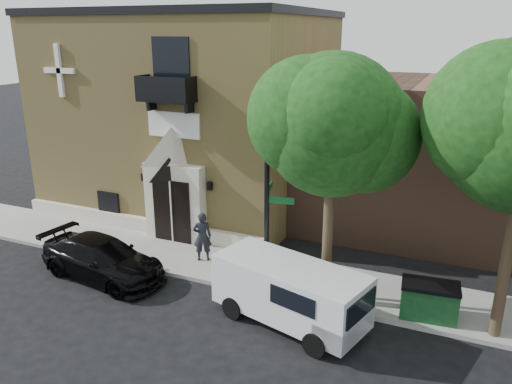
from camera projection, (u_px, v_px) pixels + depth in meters
ground at (161, 274)px, 18.06m from camera, size 120.00×120.00×0.00m
sidewalk at (205, 261)px, 18.97m from camera, size 42.00×3.00×0.15m
church at (194, 110)px, 24.69m from camera, size 12.20×11.01×9.30m
street_tree_left at (333, 124)px, 14.27m from camera, size 4.97×4.38×7.77m
black_sedan at (102, 259)px, 17.65m from camera, size 5.17×2.68×1.43m
cargo_van at (294, 293)px, 14.66m from camera, size 4.97×3.05×1.90m
street_sign at (267, 202)px, 15.91m from camera, size 1.06×0.96×6.09m
fire_hydrant at (330, 291)px, 15.81m from camera, size 0.47×0.38×0.83m
dumpster at (429, 300)px, 14.97m from camera, size 1.77×1.11×1.10m
planter at (189, 235)px, 20.34m from camera, size 0.62×0.55×0.65m
pedestrian_near at (202, 237)px, 18.59m from camera, size 0.82×0.73×1.89m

